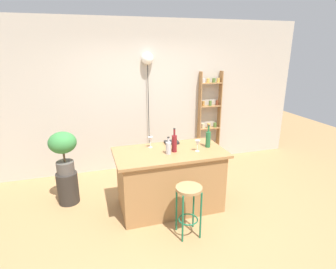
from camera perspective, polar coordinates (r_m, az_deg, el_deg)
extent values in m
plane|color=#A37A4C|center=(4.09, 1.67, -16.68)|extent=(12.00, 12.00, 0.00)
cube|color=#BCB2A3|center=(5.33, -4.99, 7.86)|extent=(6.40, 0.10, 2.80)
cube|color=#9E7042|center=(4.12, 0.36, -9.52)|extent=(1.44, 0.77, 0.85)
cube|color=#9E7042|center=(3.93, 0.38, -3.74)|extent=(1.57, 0.84, 0.04)
cylinder|color=#196642|center=(3.49, 3.06, -17.06)|extent=(0.02, 0.02, 0.64)
cylinder|color=#196642|center=(3.57, 6.78, -16.33)|extent=(0.02, 0.02, 0.64)
cylinder|color=#196642|center=(3.68, 1.75, -15.06)|extent=(0.02, 0.02, 0.64)
cylinder|color=#196642|center=(3.75, 5.29, -14.43)|extent=(0.02, 0.02, 0.64)
torus|color=#196642|center=(3.68, 4.18, -17.05)|extent=(0.25, 0.25, 0.02)
cylinder|color=#A87F51|center=(3.45, 4.35, -11.02)|extent=(0.33, 0.33, 0.03)
cube|color=#9E7042|center=(5.64, 6.49, 3.41)|extent=(0.02, 0.14, 1.85)
cube|color=#9E7042|center=(5.82, 10.49, 3.69)|extent=(0.02, 0.14, 1.85)
cube|color=#9E7042|center=(5.93, 8.22, -2.94)|extent=(0.42, 0.14, 0.02)
cylinder|color=#4C7033|center=(5.85, 6.78, -2.60)|extent=(0.06, 0.06, 0.09)
cylinder|color=silver|center=(5.89, 7.50, -2.51)|extent=(0.06, 0.06, 0.09)
cylinder|color=#4C7033|center=(5.91, 8.19, -2.45)|extent=(0.06, 0.06, 0.09)
cylinder|color=gold|center=(5.94, 9.02, -2.38)|extent=(0.06, 0.06, 0.09)
cylinder|color=#AD7A38|center=(5.98, 9.65, -2.27)|extent=(0.06, 0.06, 0.09)
cube|color=#9E7042|center=(5.79, 8.42, 1.34)|extent=(0.42, 0.14, 0.02)
cylinder|color=beige|center=(5.71, 7.20, 1.75)|extent=(0.07, 0.07, 0.09)
cylinder|color=gold|center=(5.76, 8.40, 1.84)|extent=(0.07, 0.07, 0.09)
cylinder|color=#4C7033|center=(5.82, 9.65, 1.95)|extent=(0.07, 0.07, 0.09)
cube|color=#9E7042|center=(5.68, 8.63, 5.82)|extent=(0.42, 0.14, 0.02)
cylinder|color=#AD7A38|center=(5.61, 7.28, 6.34)|extent=(0.06, 0.06, 0.10)
cylinder|color=#4C7033|center=(5.66, 8.71, 6.39)|extent=(0.06, 0.06, 0.10)
cylinder|color=brown|center=(5.72, 10.06, 6.45)|extent=(0.06, 0.06, 0.10)
cube|color=#9E7042|center=(5.60, 8.85, 10.44)|extent=(0.42, 0.14, 0.02)
cylinder|color=silver|center=(5.53, 7.28, 10.95)|extent=(0.06, 0.06, 0.08)
cylinder|color=gold|center=(5.57, 8.26, 10.96)|extent=(0.06, 0.06, 0.08)
cylinder|color=#4C7033|center=(5.62, 9.44, 10.96)|extent=(0.06, 0.06, 0.08)
cylinder|color=gold|center=(5.65, 10.32, 10.96)|extent=(0.06, 0.06, 0.08)
cylinder|color=#2D2823|center=(4.57, -19.94, -10.29)|extent=(0.31, 0.31, 0.49)
cylinder|color=#514C47|center=(4.43, -20.40, -6.40)|extent=(0.26, 0.26, 0.19)
cylinder|color=brown|center=(4.36, -20.64, -4.31)|extent=(0.03, 0.03, 0.16)
ellipsoid|color=#387F3D|center=(4.29, -20.96, -1.58)|extent=(0.40, 0.36, 0.32)
cylinder|color=maroon|center=(3.87, 1.31, -1.90)|extent=(0.07, 0.07, 0.24)
cylinder|color=maroon|center=(3.82, 1.32, 0.44)|extent=(0.03, 0.03, 0.09)
cylinder|color=black|center=(3.80, 1.33, 1.19)|extent=(0.03, 0.03, 0.01)
cylinder|color=#B2B2B7|center=(3.80, 0.09, -2.82)|extent=(0.07, 0.07, 0.17)
cylinder|color=#B2B2B7|center=(3.76, 0.09, -1.16)|extent=(0.03, 0.03, 0.07)
cylinder|color=black|center=(3.75, 0.09, -0.60)|extent=(0.03, 0.03, 0.01)
cylinder|color=#236638|center=(4.09, 8.27, -1.03)|extent=(0.07, 0.07, 0.23)
cylinder|color=#236638|center=(4.04, 8.37, 1.15)|extent=(0.03, 0.03, 0.09)
cylinder|color=black|center=(4.02, 8.40, 1.85)|extent=(0.03, 0.03, 0.01)
cylinder|color=silver|center=(3.94, 6.06, -3.42)|extent=(0.06, 0.06, 0.00)
cylinder|color=silver|center=(3.93, 6.08, -2.88)|extent=(0.01, 0.01, 0.07)
cone|color=silver|center=(3.90, 6.12, -1.78)|extent=(0.07, 0.07, 0.08)
cylinder|color=silver|center=(4.07, -3.65, -2.65)|extent=(0.06, 0.06, 0.00)
cylinder|color=silver|center=(4.06, -3.66, -2.13)|extent=(0.01, 0.01, 0.07)
cone|color=silver|center=(4.03, -3.68, -1.06)|extent=(0.07, 0.07, 0.08)
cube|color=black|center=(4.23, 0.74, -1.61)|extent=(0.22, 0.16, 0.03)
cylinder|color=black|center=(5.31, -4.00, 3.98)|extent=(0.01, 0.01, 2.10)
sphere|color=white|center=(5.16, -4.26, 15.36)|extent=(0.22, 0.22, 0.22)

